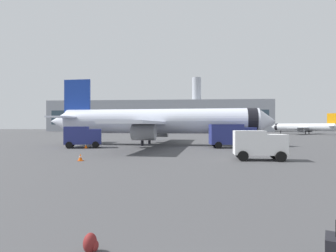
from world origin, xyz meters
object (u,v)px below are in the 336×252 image
airplane_at_gate (157,121)px  traveller_backpack (91,243)px  service_truck (83,136)px  safety_cone_mid (86,145)px  safety_cone_near (80,157)px  cargo_van (259,144)px  fuel_truck (232,135)px  airplane_taxiing (304,127)px

airplane_at_gate → traveller_backpack: bearing=-85.6°
service_truck → safety_cone_mid: size_ratio=6.75×
safety_cone_near → traveller_backpack: (7.07, -16.60, -0.07)m
safety_cone_mid → traveller_backpack: 31.48m
service_truck → cargo_van: (20.67, -11.71, -0.16)m
fuel_truck → airplane_at_gate: bearing=156.6°
cargo_van → safety_cone_near: 15.60m
airplane_taxiing → safety_cone_near: size_ratio=31.53×
cargo_van → safety_cone_near: cargo_van is taller
cargo_van → safety_cone_mid: 22.74m
cargo_van → airplane_at_gate: bearing=122.1°
airplane_taxiing → service_truck: 80.70m
service_truck → fuel_truck: fuel_truck is taller
fuel_truck → cargo_van: size_ratio=1.38×
safety_cone_near → safety_cone_mid: size_ratio=0.79×
airplane_taxiing → cargo_van: 79.40m
airplane_taxiing → service_truck: bearing=-131.2°
airplane_at_gate → fuel_truck: size_ratio=5.77×
airplane_at_gate → safety_cone_mid: airplane_at_gate is taller
fuel_truck → cargo_van: (0.43, -13.17, -0.32)m
airplane_taxiing → safety_cone_near: (-47.88, -74.23, -2.09)m
service_truck → traveller_backpack: service_truck is taller
service_truck → fuel_truck: size_ratio=0.84×
airplane_taxiing → service_truck: airplane_taxiing is taller
airplane_at_gate → cargo_van: bearing=-57.9°
safety_cone_near → cargo_van: bearing=6.5°
service_truck → safety_cone_near: (5.22, -13.47, -1.31)m
traveller_backpack → fuel_truck: bearing=75.8°
airplane_at_gate → safety_cone_near: bearing=-102.3°
safety_cone_near → airplane_taxiing: bearing=57.2°
service_truck → safety_cone_mid: bearing=-46.1°
fuel_truck → safety_cone_mid: bearing=-173.4°
airplane_at_gate → fuel_truck: (10.75, -4.65, -1.88)m
fuel_truck → service_truck: bearing=-175.9°
airplane_taxiing → traveller_backpack: (-40.81, -90.84, -2.16)m
airplane_at_gate → fuel_truck: airplane_at_gate is taller
traveller_backpack → airplane_taxiing: bearing=65.8°
airplane_at_gate → cargo_van: size_ratio=7.95×
airplane_taxiing → safety_cone_near: 88.36m
service_truck → cargo_van: size_ratio=1.16×
cargo_van → safety_cone_near: size_ratio=7.35×
safety_cone_near → safety_cone_mid: (-4.46, 12.69, 0.08)m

